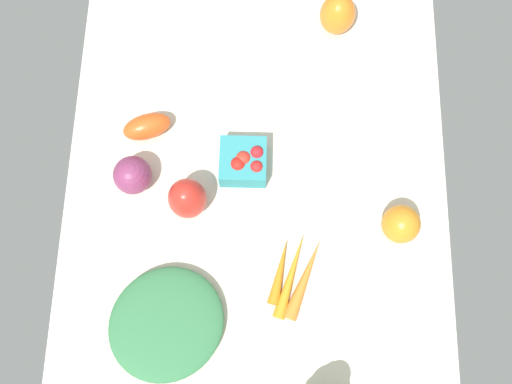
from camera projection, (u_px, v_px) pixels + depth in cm
name	position (u px, v px, depth cm)	size (l,w,h in cm)	color
tablecloth	(256.00, 196.00, 116.63)	(104.00, 76.00, 2.00)	beige
bell_pepper_orange	(338.00, 14.00, 121.82)	(7.45, 7.45, 9.82)	orange
red_onion_center	(133.00, 175.00, 112.88)	(7.55, 7.55, 7.55)	#80335B
carrot_bunch	(294.00, 276.00, 109.81)	(17.04, 11.26, 2.78)	orange
heirloom_tomato_orange	(401.00, 224.00, 110.18)	(7.40, 7.40, 7.40)	orange
berry_basket	(244.00, 162.00, 114.59)	(9.17, 9.17, 6.14)	teal
roma_tomato	(147.00, 127.00, 117.14)	(9.78, 5.06, 5.06)	#DE531C
leafy_greens_clump	(166.00, 324.00, 106.55)	(21.74, 20.52, 4.04)	#357647
bell_pepper_red	(187.00, 198.00, 110.17)	(7.34, 7.34, 10.17)	red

